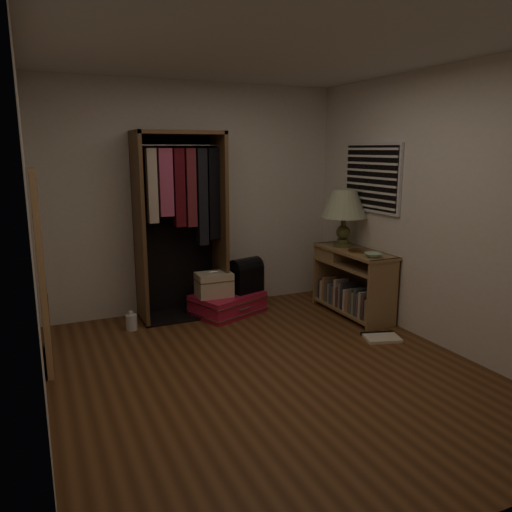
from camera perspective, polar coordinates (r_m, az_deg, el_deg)
name	(u,v)px	position (r m, az deg, el deg)	size (l,w,h in m)	color
ground	(270,372)	(4.36, 1.62, -13.12)	(4.00, 4.00, 0.00)	#593319
room_walls	(277,195)	(4.03, 2.44, 7.00)	(3.52, 4.02, 2.60)	silver
console_bookshelf	(351,280)	(5.82, 10.76, -2.70)	(0.42, 1.12, 0.75)	olive
open_wardrobe	(182,210)	(5.56, -8.47, 5.25)	(0.95, 0.50, 2.05)	brown
floor_mirror	(41,269)	(4.65, -23.37, -1.43)	(0.06, 0.80, 1.70)	tan
pink_suitcase	(228,303)	(5.77, -3.26, -5.44)	(0.93, 0.81, 0.24)	#C0173A
train_case	(214,284)	(5.62, -4.82, -3.24)	(0.40, 0.28, 0.29)	#C5B996
black_bag	(246,274)	(5.78, -1.17, -2.10)	(0.41, 0.33, 0.39)	black
table_lamp	(344,205)	(5.83, 10.04, 5.77)	(0.70, 0.70, 0.66)	#474D25
brass_tray	(360,251)	(5.63, 11.75, 0.58)	(0.32, 0.32, 0.01)	#AC7842
ceramic_bowl	(373,255)	(5.36, 13.24, 0.10)	(0.18, 0.18, 0.04)	#9FBD9E
white_jug	(132,322)	(5.43, -14.04, -7.33)	(0.14, 0.14, 0.20)	silver
floor_book	(381,337)	(5.22, 14.07, -8.94)	(0.41, 0.36, 0.03)	#EEE4C8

